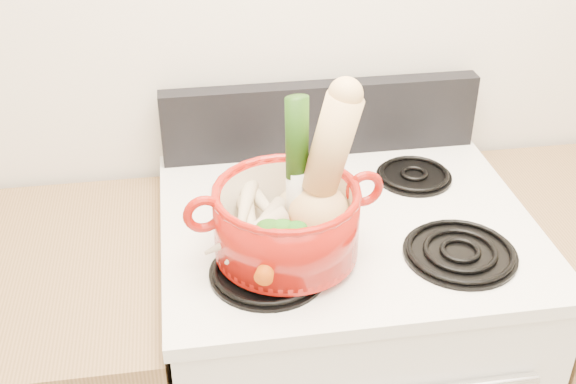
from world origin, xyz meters
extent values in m
cube|color=white|center=(0.00, 1.75, 1.30)|extent=(3.50, 0.02, 2.60)
cube|color=white|center=(0.00, 1.40, 0.46)|extent=(0.76, 0.65, 0.92)
cube|color=white|center=(0.00, 1.40, 0.93)|extent=(0.78, 0.67, 0.03)
cube|color=black|center=(0.00, 1.70, 1.04)|extent=(0.76, 0.05, 0.18)
cylinder|color=black|center=(-0.19, 1.24, 0.96)|extent=(0.22, 0.22, 0.02)
cylinder|color=black|center=(0.19, 1.24, 0.96)|extent=(0.22, 0.22, 0.02)
cylinder|color=black|center=(-0.19, 1.54, 0.96)|extent=(0.17, 0.17, 0.02)
cylinder|color=black|center=(0.19, 1.54, 0.96)|extent=(0.17, 0.17, 0.02)
cylinder|color=#98110A|center=(-0.15, 1.28, 1.04)|extent=(0.31, 0.31, 0.14)
torus|color=#98110A|center=(-0.30, 1.26, 1.08)|extent=(0.08, 0.03, 0.08)
torus|color=#98110A|center=(0.01, 1.30, 1.08)|extent=(0.08, 0.03, 0.08)
cylinder|color=beige|center=(-0.12, 1.31, 1.14)|extent=(0.06, 0.06, 0.29)
ellipsoid|color=tan|center=(-0.11, 1.39, 1.02)|extent=(0.08, 0.06, 0.04)
cone|color=beige|center=(-0.22, 1.31, 1.02)|extent=(0.05, 0.23, 0.06)
cone|color=beige|center=(-0.21, 1.28, 1.02)|extent=(0.15, 0.17, 0.06)
cone|color=beige|center=(-0.18, 1.35, 1.03)|extent=(0.10, 0.17, 0.05)
cone|color=beige|center=(-0.23, 1.26, 1.04)|extent=(0.17, 0.10, 0.05)
cone|color=beige|center=(-0.22, 1.35, 1.05)|extent=(0.10, 0.22, 0.06)
cone|color=#CF480A|center=(-0.15, 1.25, 1.02)|extent=(0.08, 0.16, 0.04)
cone|color=#D75A0A|center=(-0.18, 1.22, 1.02)|extent=(0.09, 0.16, 0.05)
cone|color=#C25709|center=(-0.14, 1.24, 1.02)|extent=(0.04, 0.16, 0.04)
camera|label=1|loc=(-0.32, 0.17, 1.81)|focal=45.00mm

